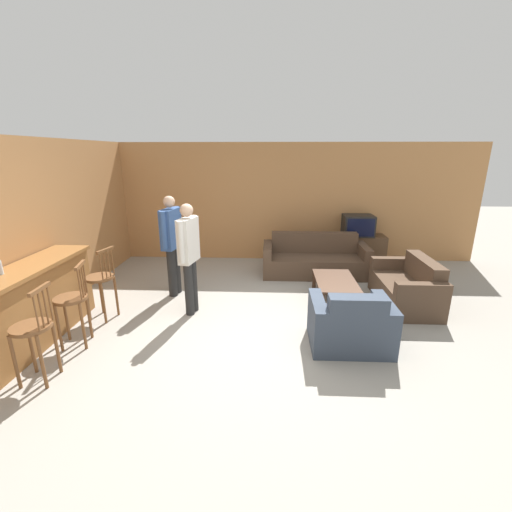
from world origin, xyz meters
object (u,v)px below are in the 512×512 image
object	(u,v)px
person_by_counter	(189,253)
bar_chair_mid	(73,304)
loveseat_right	(407,288)
coffee_table	(335,282)
bar_chair_near	(34,333)
tv_unit	(356,249)
armchair_near	(351,325)
person_by_window	(172,241)
bar_chair_far	(101,282)
couch_far	(315,260)
tv	(358,225)

from	to	relation	value
person_by_counter	bar_chair_mid	bearing A→B (deg)	-142.03
loveseat_right	coffee_table	size ratio (longest dim) A/B	1.29
bar_chair_near	tv_unit	xyz separation A→B (m)	(4.36, 4.31, -0.25)
bar_chair_near	person_by_counter	size ratio (longest dim) A/B	0.65
loveseat_right	coffee_table	distance (m)	1.15
bar_chair_near	armchair_near	bearing A→B (deg)	13.72
loveseat_right	person_by_window	size ratio (longest dim) A/B	0.82
bar_chair_far	tv_unit	bearing A→B (deg)	33.02
tv_unit	armchair_near	bearing A→B (deg)	-104.02
armchair_near	loveseat_right	xyz separation A→B (m)	(1.20, 1.32, -0.00)
couch_far	coffee_table	world-z (taller)	couch_far
loveseat_right	tv	bearing A→B (deg)	98.91
couch_far	tv	world-z (taller)	tv
coffee_table	bar_chair_near	bearing A→B (deg)	-147.37
couch_far	tv_unit	distance (m)	1.23
armchair_near	coffee_table	size ratio (longest dim) A/B	0.92
armchair_near	coffee_table	distance (m)	1.42
couch_far	person_by_window	bearing A→B (deg)	-155.74
bar_chair_far	couch_far	bearing A→B (deg)	32.03
bar_chair_near	tv_unit	bearing A→B (deg)	44.65
tv_unit	person_by_window	xyz separation A→B (m)	(-3.55, -1.88, 0.64)
bar_chair_far	tv_unit	distance (m)	5.21
armchair_near	person_by_window	size ratio (longest dim) A/B	0.58
tv_unit	person_by_window	bearing A→B (deg)	-152.10
bar_chair_mid	person_by_counter	bearing A→B (deg)	37.97
tv_unit	tv	bearing A→B (deg)	-90.00
coffee_table	person_by_window	bearing A→B (deg)	176.86
bar_chair_near	bar_chair_mid	size ratio (longest dim) A/B	1.00
person_by_counter	bar_chair_far	bearing A→B (deg)	-168.86
person_by_window	bar_chair_mid	bearing A→B (deg)	-115.51
tv_unit	loveseat_right	bearing A→B (deg)	-81.11
bar_chair_mid	couch_far	size ratio (longest dim) A/B	0.53
bar_chair_near	person_by_counter	world-z (taller)	person_by_counter
coffee_table	person_by_window	xyz separation A→B (m)	(-2.75, 0.15, 0.65)
armchair_near	loveseat_right	bearing A→B (deg)	47.77
armchair_near	person_by_counter	bearing A→B (deg)	158.75
bar_chair_far	couch_far	size ratio (longest dim) A/B	0.53
bar_chair_near	couch_far	size ratio (longest dim) A/B	0.53
loveseat_right	person_by_counter	bearing A→B (deg)	-172.53
tv_unit	person_by_counter	size ratio (longest dim) A/B	0.72
bar_chair_near	loveseat_right	world-z (taller)	bar_chair_near
couch_far	coffee_table	size ratio (longest dim) A/B	1.91
armchair_near	bar_chair_far	bearing A→B (deg)	169.96
bar_chair_mid	couch_far	world-z (taller)	bar_chair_mid
bar_chair_mid	tv	xyz separation A→B (m)	(4.36, 3.57, 0.30)
tv_unit	person_by_counter	xyz separation A→B (m)	(-3.10, -2.59, 0.64)
bar_chair_far	person_by_window	xyz separation A→B (m)	(0.81, 0.95, 0.39)
coffee_table	loveseat_right	bearing A→B (deg)	-5.18
armchair_near	tv	distance (m)	3.60
tv	tv_unit	bearing A→B (deg)	90.00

